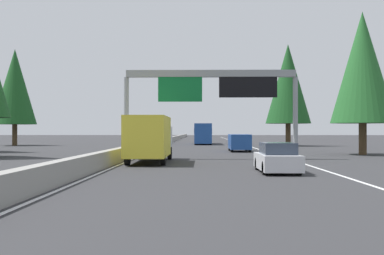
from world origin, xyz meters
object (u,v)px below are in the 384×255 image
at_px(conifer_right_near, 363,67).
at_px(bus_mid_center, 203,133).
at_px(sign_gantry_overhead, 213,88).
at_px(conifer_left_mid, 15,87).
at_px(box_truck_near_center, 150,137).
at_px(conifer_right_mid, 288,84).
at_px(sedan_far_right, 201,136).
at_px(sedan_mid_right, 277,158).
at_px(minivan_mid_left, 239,142).

bearing_deg(conifer_right_near, bus_mid_center, 23.34).
bearing_deg(sign_gantry_overhead, conifer_left_mid, 41.40).
xyz_separation_m(box_truck_near_center, conifer_right_mid, (33.22, -15.10, 6.79)).
bearing_deg(sedan_far_right, sedan_mid_right, -177.90).
distance_m(sign_gantry_overhead, bus_mid_center, 37.76).
xyz_separation_m(sedan_far_right, conifer_right_mid, (-58.93, -11.70, 7.72)).
bearing_deg(sedan_far_right, minivan_mid_left, -177.23).
height_order(sedan_mid_right, minivan_mid_left, minivan_mid_left).
bearing_deg(conifer_right_near, conifer_right_mid, 5.02).
xyz_separation_m(minivan_mid_left, conifer_right_near, (-5.97, -10.05, 6.52)).
bearing_deg(sedan_mid_right, sedan_far_right, 2.10).
bearing_deg(bus_mid_center, sedan_mid_right, -175.94).
bearing_deg(conifer_right_near, sign_gantry_overhead, 115.63).
relative_size(sedan_mid_right, sedan_far_right, 1.00).
bearing_deg(sign_gantry_overhead, conifer_right_mid, -20.36).
bearing_deg(sign_gantry_overhead, sedan_far_right, 0.50).
bearing_deg(conifer_left_mid, sedan_mid_right, -144.34).
distance_m(conifer_right_mid, conifer_left_mid, 37.68).
bearing_deg(minivan_mid_left, box_truck_near_center, 156.07).
height_order(conifer_right_near, conifer_left_mid, conifer_left_mid).
bearing_deg(conifer_right_mid, sign_gantry_overhead, 159.64).
xyz_separation_m(box_truck_near_center, conifer_left_mid, (34.12, 22.57, 6.55)).
height_order(sign_gantry_overhead, conifer_right_near, conifer_right_near).
bearing_deg(sign_gantry_overhead, bus_mid_center, 0.88).
distance_m(sign_gantry_overhead, sedan_far_right, 88.48).
bearing_deg(sedan_mid_right, minivan_mid_left, -0.11).
bearing_deg(sedan_far_right, conifer_right_near, -170.51).
height_order(minivan_mid_left, sedan_far_right, minivan_mid_left).
relative_size(sedan_far_right, bus_mid_center, 0.38).
bearing_deg(sedan_mid_right, bus_mid_center, 4.06).
xyz_separation_m(box_truck_near_center, sedan_far_right, (92.16, -3.40, -0.93)).
xyz_separation_m(sedan_mid_right, conifer_right_near, (17.16, -10.09, 6.79)).
bearing_deg(conifer_left_mid, conifer_right_mid, -91.36).
bearing_deg(conifer_right_mid, sedan_mid_right, 168.72).
distance_m(conifer_right_near, conifer_left_mid, 46.46).
relative_size(conifer_right_near, conifer_left_mid, 0.92).
bearing_deg(conifer_right_mid, sedan_far_right, 11.23).
xyz_separation_m(minivan_mid_left, conifer_left_mid, (18.14, 29.66, 7.21)).
relative_size(bus_mid_center, conifer_right_mid, 0.83).
height_order(sedan_far_right, conifer_right_near, conifer_right_near).
relative_size(box_truck_near_center, conifer_right_mid, 0.62).
bearing_deg(sedan_mid_right, conifer_right_near, -30.46).
bearing_deg(conifer_right_near, sedan_far_right, 9.49).
bearing_deg(conifer_left_mid, box_truck_near_center, -146.52).
relative_size(sedan_far_right, conifer_right_near, 0.36).
height_order(box_truck_near_center, sedan_far_right, box_truck_near_center).
relative_size(minivan_mid_left, conifer_left_mid, 0.37).
distance_m(sign_gantry_overhead, conifer_right_near, 14.57).
bearing_deg(bus_mid_center, conifer_right_near, -156.66).
distance_m(bus_mid_center, conifer_left_mid, 27.91).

